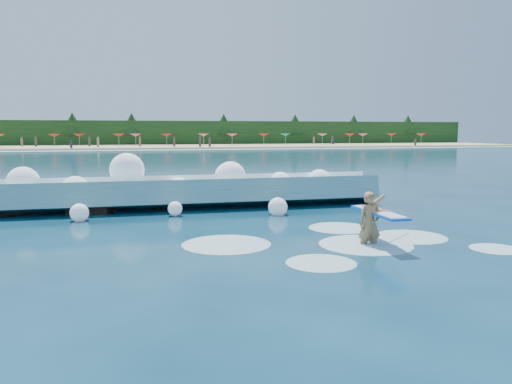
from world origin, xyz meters
TOP-DOWN VIEW (x-y plane):
  - ground at (0.00, 0.00)m, footprint 200.00×200.00m
  - beach at (0.00, 78.00)m, footprint 140.00×20.00m
  - wet_band at (0.00, 67.00)m, footprint 140.00×5.00m
  - treeline at (0.00, 88.00)m, footprint 140.00×4.00m
  - breaking_wave at (-1.38, 7.47)m, footprint 18.50×2.86m
  - rock_cluster at (-4.16, 7.67)m, footprint 8.05×3.10m
  - surfer_with_board at (4.03, -0.84)m, footprint 0.91×2.92m
  - wave_spray at (-1.75, 7.36)m, footprint 15.58×4.41m
  - surf_foam at (3.20, -0.26)m, footprint 8.75×5.72m
  - beach_umbrellas at (-0.06, 79.61)m, footprint 113.55×6.62m
  - beachgoers at (-9.05, 74.46)m, footprint 105.07×13.89m

SIDE VIEW (x-z plane):
  - ground at x=0.00m, z-range 0.00..0.00m
  - surf_foam at x=3.20m, z-range -0.07..0.07m
  - wet_band at x=0.00m, z-range 0.00..0.08m
  - beach at x=0.00m, z-range 0.00..0.40m
  - rock_cluster at x=-4.16m, z-range -0.22..1.00m
  - breaking_wave at x=-1.38m, z-range -0.24..1.35m
  - surfer_with_board at x=4.03m, z-range -0.23..1.54m
  - wave_spray at x=-1.75m, z-range -0.10..2.18m
  - beachgoers at x=-9.05m, z-range 0.11..2.03m
  - beach_umbrellas at x=-0.06m, z-range 2.00..2.50m
  - treeline at x=0.00m, z-range 0.00..5.00m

